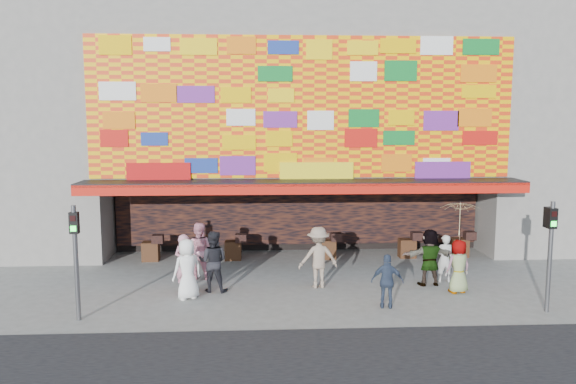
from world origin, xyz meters
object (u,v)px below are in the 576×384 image
Objects in this scene: signal_right at (551,244)px; ped_a at (187,269)px; ped_e at (387,281)px; ped_g at (458,266)px; ped_h at (445,258)px; ped_i at (199,251)px; ped_c at (213,261)px; ped_d at (318,257)px; signal_left at (76,250)px; ped_b at (184,264)px; parasol at (460,219)px; ped_f at (430,257)px.

ped_a is (-9.80, 1.60, -0.98)m from signal_right.
ped_e is 2.73m from ped_g.
ped_i is at bearing -5.64° from ped_h.
signal_right is at bearing 170.15° from ped_i.
ped_i is at bearing -124.46° from ped_a.
ped_e is at bearing 169.64° from ped_c.
signal_right is at bearing 175.39° from ped_c.
ped_d is 1.18× the size of ped_g.
signal_left is 1.59× the size of ped_d.
signal_left is 1.67× the size of ped_b.
ped_g is at bearing 92.18° from ped_h.
ped_g is at bearing -141.50° from ped_e.
ped_e is (-4.24, 0.52, -1.11)m from signal_right.
signal_right is at bearing -44.22° from parasol.
ped_a is at bearing 170.71° from signal_right.
ped_f is 1.02m from ped_g.
signal_right reaches higher than ped_i.
ped_b is 4.04m from ped_d.
signal_left is at bearing 69.27° from ped_b.
ped_e is 3.10m from parasol.
ped_b reaches higher than ped_f.
ped_e is 2.73m from ped_f.
signal_left is 12.40m from signal_right.
ped_a is (2.60, 1.60, -0.98)m from signal_left.
ped_h is (7.95, 1.29, -0.12)m from ped_a.
ped_d reaches higher than ped_e.
ped_c is 7.30m from ped_h.
ped_b is at bearing -17.86° from ped_g.
ped_c is 7.44m from parasol.
signal_left and signal_right have the same top height.
ped_d is 4.37m from parasol.
ped_h is at bearing -155.17° from ped_f.
signal_right is at bearing 147.83° from ped_d.
ped_b is 1.56m from ped_i.
ped_c reaches higher than ped_f.
ped_e is 0.99× the size of ped_h.
ped_c is (0.68, 0.67, 0.04)m from ped_a.
parasol is (7.99, 0.16, 1.34)m from ped_a.
ped_c is 0.92× the size of parasol.
ped_f is (7.51, 0.43, -0.01)m from ped_b.
ped_b is (-9.95, 2.14, -0.96)m from signal_right.
ped_d is at bearing 156.98° from signal_right.
ped_h is at bearing -103.14° from ped_g.
ped_i is at bearing -12.55° from ped_f.
signal_right is at bearing 0.00° from signal_left.
ped_c is at bearing 165.98° from signal_right.
ped_g is (-1.82, 1.77, -1.06)m from signal_right.
ped_f is at bearing 133.52° from signal_right.
ped_e is (5.56, -1.08, -0.13)m from ped_a.
ped_h is (10.54, 2.89, -1.10)m from signal_left.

